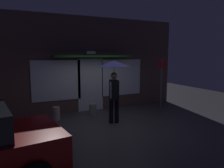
# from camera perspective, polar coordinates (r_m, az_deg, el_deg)

# --- Properties ---
(ground_plane) EXTENTS (18.00, 18.00, 0.00)m
(ground_plane) POSITION_cam_1_polar(r_m,az_deg,el_deg) (7.35, 0.16, -10.90)
(ground_plane) COLOR #423F44
(building_facade) EXTENTS (8.18, 1.00, 3.92)m
(building_facade) POSITION_cam_1_polar(r_m,az_deg,el_deg) (9.14, -6.13, 5.16)
(building_facade) COLOR brown
(building_facade) RESTS_ON ground
(person_with_umbrella) EXTENTS (1.09, 1.09, 2.16)m
(person_with_umbrella) POSITION_cam_1_polar(r_m,az_deg,el_deg) (7.24, 0.53, 2.49)
(person_with_umbrella) COLOR black
(person_with_umbrella) RESTS_ON ground
(street_sign_post) EXTENTS (0.40, 0.07, 2.20)m
(street_sign_post) POSITION_cam_1_polar(r_m,az_deg,el_deg) (9.59, 13.05, 1.02)
(street_sign_post) COLOR #595B60
(street_sign_post) RESTS_ON ground
(sidewalk_bollard) EXTENTS (0.29, 0.29, 0.46)m
(sidewalk_bollard) POSITION_cam_1_polar(r_m,az_deg,el_deg) (8.45, -5.12, -6.80)
(sidewalk_bollard) COLOR #9E998E
(sidewalk_bollard) RESTS_ON ground
(sidewalk_bollard_2) EXTENTS (0.25, 0.25, 0.49)m
(sidewalk_bollard_2) POSITION_cam_1_polar(r_m,az_deg,el_deg) (8.06, -14.63, -7.64)
(sidewalk_bollard_2) COLOR #B2A899
(sidewalk_bollard_2) RESTS_ON ground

